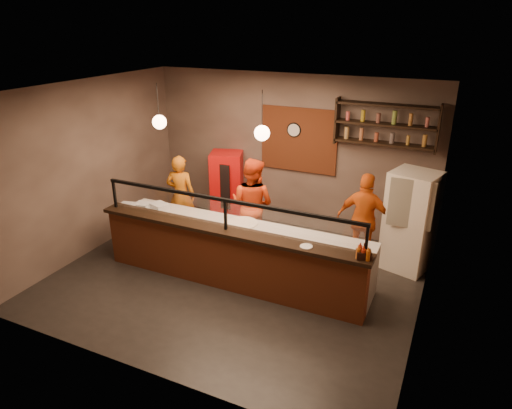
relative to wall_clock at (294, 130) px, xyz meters
The scene contains 29 objects.
floor 3.24m from the wall_clock, 92.33° to the right, with size 6.00×6.00×0.00m, color black.
ceiling 2.70m from the wall_clock, 92.33° to the right, with size 6.00×6.00×0.00m, color #322E27.
wall_back 0.51m from the wall_clock, 158.20° to the left, with size 6.00×6.00×0.00m, color #7A6559.
wall_left 3.99m from the wall_clock, 141.57° to the right, with size 5.00×5.00×0.00m, color #7A6559.
wall_right 3.84m from the wall_clock, 40.31° to the right, with size 5.00×5.00×0.00m, color #7A6559.
wall_front 4.99m from the wall_clock, 91.16° to the right, with size 6.00×6.00×0.00m, color #7A6559.
brick_patch 0.22m from the wall_clock, ahead, with size 1.60×0.04×1.30m, color #934120.
service_counter 3.19m from the wall_clock, 92.08° to the right, with size 4.60×0.25×1.00m, color #934120.
counter_ledge 2.96m from the wall_clock, 92.08° to the right, with size 4.70×0.37×0.06m, color black.
worktop_cabinet 2.81m from the wall_clock, 92.53° to the right, with size 4.60×0.75×0.85m, color gray.
worktop 2.57m from the wall_clock, 92.53° to the right, with size 4.60×0.75×0.05m, color silver.
sneeze_guard 2.86m from the wall_clock, 92.08° to the right, with size 4.50×0.05×0.52m.
wall_shelving 1.83m from the wall_clock, ahead, with size 1.84×0.28×0.85m.
wall_clock is the anchor object (origin of this frame).
pendant_left 2.81m from the wall_clock, 125.30° to the right, with size 0.24×0.24×0.77m.
pendant_right 2.32m from the wall_clock, 82.44° to the right, with size 0.24×0.24×0.77m.
cook_left 2.65m from the wall_clock, 146.32° to the right, with size 0.61×0.40×1.67m, color orange.
cook_mid 1.80m from the wall_clock, 103.48° to the right, with size 0.88×0.69×1.82m, color #E74215.
cook_right 2.37m from the wall_clock, 29.75° to the right, with size 1.00×0.42×1.71m, color orange.
fridge 2.89m from the wall_clock, 18.32° to the right, with size 0.75×0.70×1.80m, color #EDE1C9.
red_cooler 1.95m from the wall_clock, 167.49° to the right, with size 0.66×0.61×1.54m, color red.
pizza_dough 2.44m from the wall_clock, 93.31° to the right, with size 0.54×0.54×0.01m, color #EFE2CA.
prep_tub_a 3.33m from the wall_clock, 130.77° to the right, with size 0.28×0.22×0.14m, color white.
prep_tub_b 3.09m from the wall_clock, 127.12° to the right, with size 0.30×0.24×0.15m, color silver.
prep_tub_c 3.57m from the wall_clock, 131.59° to the right, with size 0.29×0.24×0.15m, color white.
rolling_pin 3.15m from the wall_clock, 129.08° to the right, with size 0.06×0.06×0.35m, color yellow.
condiment_caddy 3.62m from the wall_clock, 52.94° to the right, with size 0.20×0.16×0.11m, color black.
pepper_mill 3.57m from the wall_clock, 52.42° to the right, with size 0.05×0.05×0.21m, color black.
small_plate 3.24m from the wall_clock, 65.73° to the right, with size 0.19×0.19×0.01m, color silver.
Camera 1 is at (3.19, -6.07, 4.18)m, focal length 32.00 mm.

